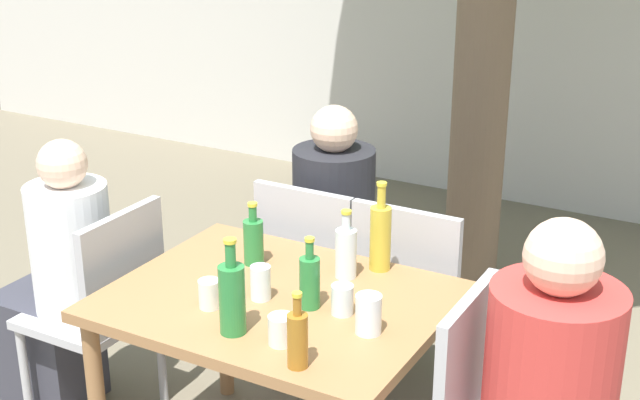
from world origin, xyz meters
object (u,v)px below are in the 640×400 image
at_px(dining_table_front, 277,322).
at_px(green_bottle_5, 253,240).
at_px(patio_chair_3, 415,293).
at_px(green_bottle_2, 232,297).
at_px(drinking_glass_1, 342,299).
at_px(green_bottle_3, 310,281).
at_px(person_seated_0, 59,292).
at_px(amber_bottle_0, 298,338).
at_px(drinking_glass_3, 281,330).
at_px(patio_chair_2, 317,269).
at_px(water_bottle_4, 346,251).
at_px(oil_cruet_1, 380,236).
at_px(drinking_glass_4, 209,294).
at_px(drinking_glass_0, 261,283).
at_px(patio_chair_0, 104,303).
at_px(person_seated_2, 343,247).
at_px(drinking_glass_2, 369,314).

distance_m(dining_table_front, green_bottle_5, 0.34).
distance_m(patio_chair_3, green_bottle_2, 1.03).
bearing_deg(drinking_glass_1, dining_table_front, -179.90).
xyz_separation_m(green_bottle_3, green_bottle_5, (-0.35, 0.20, -0.00)).
height_order(person_seated_0, amber_bottle_0, person_seated_0).
bearing_deg(drinking_glass_3, patio_chair_2, 113.38).
xyz_separation_m(water_bottle_4, drinking_glass_3, (0.05, -0.51, -0.05)).
distance_m(dining_table_front, water_bottle_4, 0.34).
relative_size(water_bottle_4, green_bottle_5, 1.06).
height_order(oil_cruet_1, water_bottle_4, oil_cruet_1).
height_order(green_bottle_2, drinking_glass_4, green_bottle_2).
distance_m(patio_chair_3, person_seated_0, 1.43).
relative_size(patio_chair_2, drinking_glass_0, 7.73).
bearing_deg(patio_chair_0, drinking_glass_1, 90.02).
relative_size(green_bottle_3, drinking_glass_1, 2.48).
distance_m(patio_chair_2, drinking_glass_1, 0.87).
xyz_separation_m(person_seated_0, drinking_glass_1, (1.29, 0.00, 0.29)).
bearing_deg(oil_cruet_1, dining_table_front, -119.47).
xyz_separation_m(green_bottle_2, green_bottle_3, (0.12, 0.26, -0.03)).
bearing_deg(green_bottle_3, patio_chair_2, 117.79).
xyz_separation_m(patio_chair_0, water_bottle_4, (0.92, 0.25, 0.32)).
height_order(patio_chair_3, person_seated_2, person_seated_2).
bearing_deg(green_bottle_3, drinking_glass_4, -150.45).
distance_m(oil_cruet_1, drinking_glass_4, 0.66).
height_order(dining_table_front, drinking_glass_1, drinking_glass_1).
bearing_deg(person_seated_0, patio_chair_2, 129.62).
xyz_separation_m(green_bottle_3, water_bottle_4, (-0.00, 0.26, 0.00)).
height_order(green_bottle_2, green_bottle_5, green_bottle_2).
height_order(dining_table_front, patio_chair_2, patio_chair_2).
distance_m(patio_chair_2, person_seated_0, 1.05).
bearing_deg(patio_chair_3, green_bottle_5, 48.02).
bearing_deg(green_bottle_2, patio_chair_3, 77.39).
distance_m(water_bottle_4, drinking_glass_2, 0.41).
relative_size(drinking_glass_1, drinking_glass_4, 1.03).
distance_m(oil_cruet_1, drinking_glass_3, 0.64).
distance_m(person_seated_2, drinking_glass_1, 1.06).
xyz_separation_m(drinking_glass_0, drinking_glass_3, (0.22, -0.22, -0.01)).
bearing_deg(dining_table_front, drinking_glass_0, -133.46).
bearing_deg(drinking_glass_0, person_seated_2, 101.14).
bearing_deg(person_seated_2, green_bottle_3, 111.41).
height_order(person_seated_2, drinking_glass_2, person_seated_2).
height_order(amber_bottle_0, drinking_glass_4, amber_bottle_0).
xyz_separation_m(green_bottle_5, drinking_glass_2, (0.59, -0.26, -0.03)).
bearing_deg(water_bottle_4, patio_chair_0, -164.81).
distance_m(patio_chair_3, drinking_glass_1, 0.73).
height_order(patio_chair_2, oil_cruet_1, oil_cruet_1).
bearing_deg(water_bottle_4, amber_bottle_0, -75.21).
bearing_deg(oil_cruet_1, patio_chair_2, 145.05).
relative_size(green_bottle_2, drinking_glass_0, 2.68).
bearing_deg(drinking_glass_0, oil_cruet_1, 58.94).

